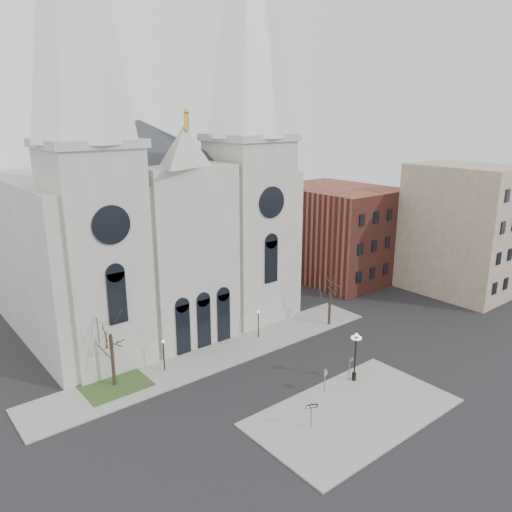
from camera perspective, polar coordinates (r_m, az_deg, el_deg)
ground at (r=46.37m, az=3.67°, el=-16.09°), size 160.00×160.00×0.00m
sidewalk_near at (r=45.34m, az=11.08°, el=-17.09°), size 18.00×10.00×0.14m
sidewalk_far at (r=53.84m, az=-4.43°, el=-11.19°), size 40.00×6.00×0.14m
grass_patch at (r=50.06m, az=-15.83°, el=-14.00°), size 6.00×5.00×0.18m
cathedral at (r=58.49m, az=-11.56°, el=9.62°), size 33.00×26.66×54.00m
bg_building_brick at (r=78.23m, az=9.04°, el=2.72°), size 14.00×18.00×14.00m
bg_building_tan at (r=75.26m, az=22.34°, el=2.76°), size 10.00×14.00×18.00m
tree_left at (r=47.63m, az=-16.33°, el=-8.24°), size 3.20×3.20×7.50m
tree_right at (r=59.86m, az=8.50°, el=-3.89°), size 3.20×3.20×6.00m
ped_lamp_left at (r=50.46m, az=-10.52°, el=-10.51°), size 0.32×0.32×3.26m
ped_lamp_right at (r=56.51m, az=0.27°, el=-7.26°), size 0.32×0.32×3.26m
stop_sign at (r=46.78m, az=7.90°, el=-13.37°), size 0.82×0.14×2.29m
globe_lamp at (r=48.45m, az=11.30°, el=-10.58°), size 1.23×1.23×4.86m
one_way_sign at (r=41.91m, az=6.35°, el=-17.23°), size 0.95×0.44×2.33m
street_name_sign at (r=49.25m, az=10.68°, el=-12.34°), size 0.69×0.27×2.24m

